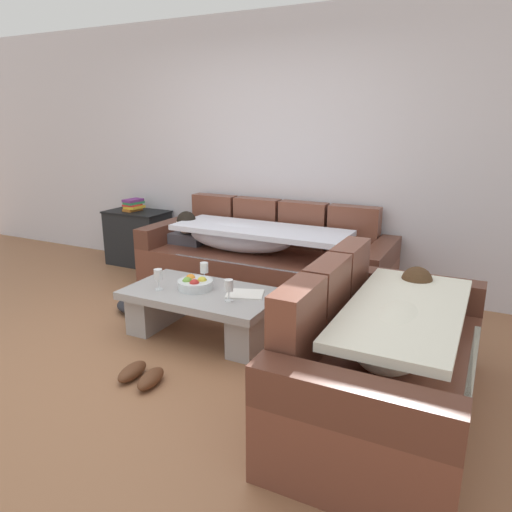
# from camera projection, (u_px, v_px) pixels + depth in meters

# --- Properties ---
(ground_plane) EXTENTS (14.00, 14.00, 0.00)m
(ground_plane) POSITION_uv_depth(u_px,v_px,m) (147.00, 358.00, 3.50)
(ground_plane) COLOR #956343
(back_wall) EXTENTS (9.00, 0.10, 2.70)m
(back_wall) POSITION_uv_depth(u_px,v_px,m) (272.00, 152.00, 4.98)
(back_wall) COLOR silver
(back_wall) RESTS_ON ground_plane
(couch_along_wall) EXTENTS (2.44, 0.92, 0.88)m
(couch_along_wall) POSITION_uv_depth(u_px,v_px,m) (261.00, 260.00, 4.75)
(couch_along_wall) COLOR brown
(couch_along_wall) RESTS_ON ground_plane
(couch_near_window) EXTENTS (0.92, 1.76, 0.88)m
(couch_near_window) POSITION_uv_depth(u_px,v_px,m) (384.00, 360.00, 2.78)
(couch_near_window) COLOR brown
(couch_near_window) RESTS_ON ground_plane
(coffee_table) EXTENTS (1.20, 0.68, 0.38)m
(coffee_table) POSITION_uv_depth(u_px,v_px,m) (202.00, 308.00, 3.80)
(coffee_table) COLOR #9E9D9D
(coffee_table) RESTS_ON ground_plane
(fruit_bowl) EXTENTS (0.28, 0.28, 0.10)m
(fruit_bowl) POSITION_uv_depth(u_px,v_px,m) (195.00, 284.00, 3.80)
(fruit_bowl) COLOR silver
(fruit_bowl) RESTS_ON coffee_table
(wine_glass_near_left) EXTENTS (0.07, 0.07, 0.17)m
(wine_glass_near_left) POSITION_uv_depth(u_px,v_px,m) (158.00, 275.00, 3.76)
(wine_glass_near_left) COLOR silver
(wine_glass_near_left) RESTS_ON coffee_table
(wine_glass_near_right) EXTENTS (0.07, 0.07, 0.17)m
(wine_glass_near_right) POSITION_uv_depth(u_px,v_px,m) (229.00, 286.00, 3.52)
(wine_glass_near_right) COLOR silver
(wine_glass_near_right) RESTS_ON coffee_table
(wine_glass_far_back) EXTENTS (0.07, 0.07, 0.17)m
(wine_glass_far_back) POSITION_uv_depth(u_px,v_px,m) (204.00, 268.00, 3.94)
(wine_glass_far_back) COLOR silver
(wine_glass_far_back) RESTS_ON coffee_table
(open_magazine) EXTENTS (0.33, 0.29, 0.01)m
(open_magazine) POSITION_uv_depth(u_px,v_px,m) (245.00, 294.00, 3.68)
(open_magazine) COLOR white
(open_magazine) RESTS_ON coffee_table
(side_cabinet) EXTENTS (0.72, 0.44, 0.64)m
(side_cabinet) POSITION_uv_depth(u_px,v_px,m) (138.00, 238.00, 5.70)
(side_cabinet) COLOR black
(side_cabinet) RESTS_ON ground_plane
(book_stack_on_cabinet) EXTENTS (0.19, 0.25, 0.14)m
(book_stack_on_cabinet) POSITION_uv_depth(u_px,v_px,m) (133.00, 205.00, 5.62)
(book_stack_on_cabinet) COLOR #B76623
(book_stack_on_cabinet) RESTS_ON side_cabinet
(pair_of_shoes) EXTENTS (0.32, 0.30, 0.09)m
(pair_of_shoes) POSITION_uv_depth(u_px,v_px,m) (141.00, 375.00, 3.18)
(pair_of_shoes) COLOR #59331E
(pair_of_shoes) RESTS_ON ground_plane
(crumpled_garment) EXTENTS (0.46, 0.40, 0.12)m
(crumpled_garment) POSITION_uv_depth(u_px,v_px,m) (137.00, 305.00, 4.32)
(crumpled_garment) COLOR #232328
(crumpled_garment) RESTS_ON ground_plane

